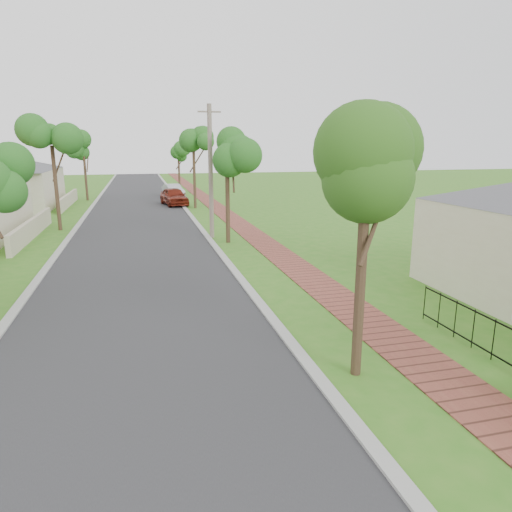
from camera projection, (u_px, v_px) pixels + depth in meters
name	position (u px, v px, depth m)	size (l,w,h in m)	color
ground	(315.00, 423.00, 8.19)	(160.00, 160.00, 0.00)	#33741B
road	(139.00, 233.00, 26.31)	(7.00, 120.00, 0.02)	#28282B
kerb_right	(202.00, 230.00, 27.19)	(0.30, 120.00, 0.10)	#9E9E99
kerb_left	(71.00, 236.00, 25.43)	(0.30, 120.00, 0.10)	#9E9E99
sidewalk	(244.00, 228.00, 27.81)	(1.50, 120.00, 0.03)	brown
street_trees	(136.00, 151.00, 31.73)	(10.70, 37.65, 5.89)	#382619
parked_car_red	(174.00, 197.00, 38.45)	(1.74, 4.32, 1.47)	maroon
parked_car_white	(173.00, 191.00, 44.45)	(1.34, 3.85, 1.27)	#BCBBBE
near_tree	(367.00, 167.00, 8.93)	(2.17, 2.17, 5.58)	#382619
utility_pole	(211.00, 172.00, 24.09)	(1.20, 0.24, 6.98)	gray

